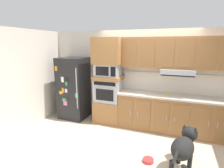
{
  "coord_description": "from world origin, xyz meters",
  "views": [
    {
      "loc": [
        0.77,
        -3.56,
        2.12
      ],
      "look_at": [
        -0.75,
        0.48,
        1.14
      ],
      "focal_mm": 28.08,
      "sensor_mm": 36.0,
      "label": 1
    }
  ],
  "objects_px": {
    "refrigerator": "(74,88)",
    "dog_food_bowl": "(148,160)",
    "built_in_oven": "(109,90)",
    "microwave": "(109,70)",
    "dog": "(184,145)",
    "screwdriver": "(166,95)"
  },
  "relations": [
    {
      "from": "microwave",
      "to": "dog_food_bowl",
      "type": "bearing_deg",
      "value": -46.36
    },
    {
      "from": "refrigerator",
      "to": "dog_food_bowl",
      "type": "bearing_deg",
      "value": -29.1
    },
    {
      "from": "refrigerator",
      "to": "dog",
      "type": "xyz_separation_m",
      "value": [
        3.0,
        -1.3,
        -0.44
      ]
    },
    {
      "from": "refrigerator",
      "to": "built_in_oven",
      "type": "xyz_separation_m",
      "value": [
        1.07,
        0.07,
        0.02
      ]
    },
    {
      "from": "built_in_oven",
      "to": "microwave",
      "type": "bearing_deg",
      "value": -0.77
    },
    {
      "from": "dog_food_bowl",
      "to": "microwave",
      "type": "bearing_deg",
      "value": 133.64
    },
    {
      "from": "refrigerator",
      "to": "dog",
      "type": "distance_m",
      "value": 3.3
    },
    {
      "from": "built_in_oven",
      "to": "screwdriver",
      "type": "xyz_separation_m",
      "value": [
        1.52,
        -0.02,
        0.03
      ]
    },
    {
      "from": "dog",
      "to": "built_in_oven",
      "type": "bearing_deg",
      "value": 72.39
    },
    {
      "from": "screwdriver",
      "to": "dog",
      "type": "height_order",
      "value": "screwdriver"
    },
    {
      "from": "refrigerator",
      "to": "dog_food_bowl",
      "type": "height_order",
      "value": "refrigerator"
    },
    {
      "from": "built_in_oven",
      "to": "microwave",
      "type": "distance_m",
      "value": 0.56
    },
    {
      "from": "microwave",
      "to": "built_in_oven",
      "type": "bearing_deg",
      "value": 179.23
    },
    {
      "from": "microwave",
      "to": "screwdriver",
      "type": "relative_size",
      "value": 3.83
    },
    {
      "from": "built_in_oven",
      "to": "microwave",
      "type": "relative_size",
      "value": 1.09
    },
    {
      "from": "microwave",
      "to": "dog_food_bowl",
      "type": "height_order",
      "value": "microwave"
    },
    {
      "from": "dog",
      "to": "refrigerator",
      "type": "bearing_deg",
      "value": 84.23
    },
    {
      "from": "microwave",
      "to": "refrigerator",
      "type": "bearing_deg",
      "value": -176.37
    },
    {
      "from": "screwdriver",
      "to": "dog",
      "type": "bearing_deg",
      "value": -72.87
    },
    {
      "from": "screwdriver",
      "to": "built_in_oven",
      "type": "bearing_deg",
      "value": 179.29
    },
    {
      "from": "microwave",
      "to": "screwdriver",
      "type": "height_order",
      "value": "microwave"
    },
    {
      "from": "microwave",
      "to": "dog",
      "type": "distance_m",
      "value": 2.58
    }
  ]
}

